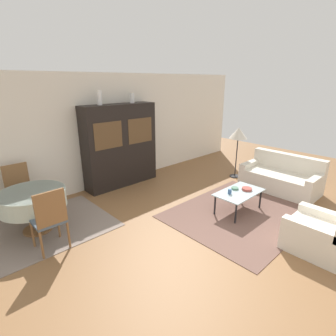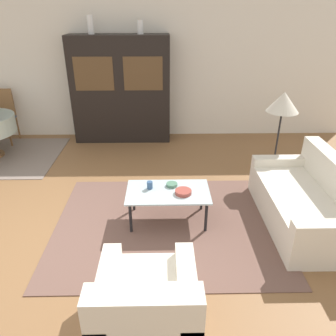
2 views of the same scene
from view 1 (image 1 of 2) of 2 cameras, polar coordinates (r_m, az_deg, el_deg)
ground_plane at (r=4.43m, az=11.06°, el=-16.66°), size 14.00×14.00×0.00m
wall_back at (r=6.51m, az=-15.02°, el=7.52°), size 10.00×0.06×2.70m
area_rug at (r=5.52m, az=15.63°, el=-9.40°), size 2.77×2.22×0.01m
dining_rug at (r=5.28m, az=-26.18°, el=-12.08°), size 2.43×1.76×0.01m
couch at (r=6.86m, az=23.39°, el=-1.99°), size 0.90×1.72×0.84m
armchair at (r=4.74m, az=30.84°, el=-12.38°), size 0.81×0.91×0.81m
coffee_table at (r=5.41m, az=15.19°, el=-5.41°), size 1.02×0.59×0.42m
display_cabinet at (r=6.56m, az=-10.32°, el=4.81°), size 1.87×0.47×2.00m
dining_table at (r=5.04m, az=-27.38°, el=-6.19°), size 1.09×1.09×0.74m
dining_chair_near at (r=4.37m, az=-24.37°, el=-9.72°), size 0.44×0.44×1.02m
dining_chair_far at (r=5.75m, az=-29.60°, el=-3.79°), size 0.44×0.44×1.02m
floor_lamp at (r=7.16m, az=15.06°, el=7.04°), size 0.47×0.47×1.36m
cup at (r=5.23m, az=13.29°, el=-5.03°), size 0.07×0.07×0.10m
bowl at (r=5.51m, az=16.79°, el=-4.40°), size 0.20×0.20×0.05m
bowl_small at (r=5.49m, az=14.37°, el=-4.31°), size 0.14×0.14×0.04m
vase_tall at (r=6.15m, az=-14.71°, el=14.57°), size 0.11×0.11×0.32m
vase_short at (r=6.62m, az=-7.84°, el=14.87°), size 0.11×0.11×0.23m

